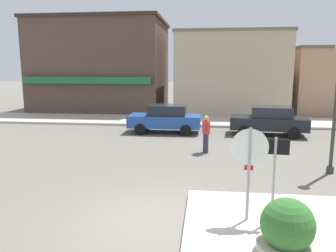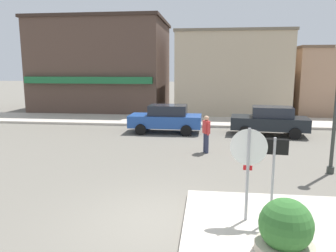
% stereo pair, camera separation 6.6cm
% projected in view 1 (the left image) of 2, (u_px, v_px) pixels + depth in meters
% --- Properties ---
extents(ground_plane, '(160.00, 160.00, 0.00)m').
position_uv_depth(ground_plane, '(158.00, 221.00, 7.81)').
color(ground_plane, '#6B665B').
extents(kerb_far, '(80.00, 4.00, 0.15)m').
position_uv_depth(kerb_far, '(189.00, 121.00, 22.07)').
color(kerb_far, beige).
rests_on(kerb_far, ground).
extents(stop_sign, '(0.82, 0.10, 2.30)m').
position_uv_depth(stop_sign, '(249.00, 162.00, 7.31)').
color(stop_sign, '#9E9EA3').
rests_on(stop_sign, ground).
extents(one_way_sign, '(0.60, 0.08, 2.10)m').
position_uv_depth(one_way_sign, '(274.00, 171.00, 7.30)').
color(one_way_sign, '#9E9EA3').
rests_on(one_way_sign, ground).
extents(planter, '(1.10, 1.10, 1.23)m').
position_uv_depth(planter, '(287.00, 233.00, 6.11)').
color(planter, '#ADA38E').
rests_on(planter, ground).
extents(parked_car_nearest, '(4.02, 1.91, 1.56)m').
position_uv_depth(parked_car_nearest, '(165.00, 118.00, 18.35)').
color(parked_car_nearest, '#234C9E').
rests_on(parked_car_nearest, ground).
extents(parked_car_second, '(4.16, 2.21, 1.56)m').
position_uv_depth(parked_car_second, '(269.00, 120.00, 17.63)').
color(parked_car_second, black).
rests_on(parked_car_second, ground).
extents(pedestrian_crossing_near, '(0.34, 0.54, 1.61)m').
position_uv_depth(pedestrian_crossing_near, '(206.00, 133.00, 13.95)').
color(pedestrian_crossing_near, '#2D334C').
rests_on(pedestrian_crossing_near, ground).
extents(building_corner_shop, '(10.64, 8.71, 7.55)m').
position_uv_depth(building_corner_shop, '(103.00, 66.00, 28.27)').
color(building_corner_shop, brown).
rests_on(building_corner_shop, ground).
extents(building_storefront_left_near, '(8.43, 7.16, 6.30)m').
position_uv_depth(building_storefront_left_near, '(229.00, 74.00, 26.24)').
color(building_storefront_left_near, tan).
rests_on(building_storefront_left_near, ground).
extents(building_storefront_left_mid, '(5.96, 7.45, 5.17)m').
position_uv_depth(building_storefront_left_mid, '(324.00, 81.00, 26.47)').
color(building_storefront_left_mid, tan).
rests_on(building_storefront_left_mid, ground).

